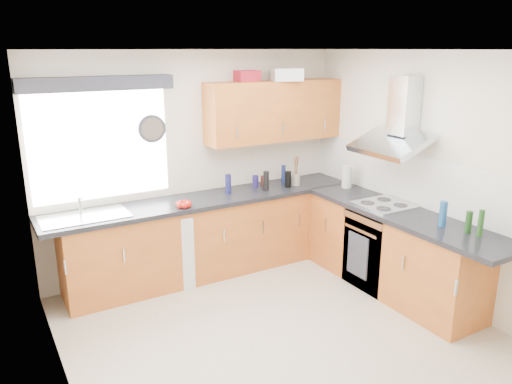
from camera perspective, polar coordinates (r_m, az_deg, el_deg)
ground_plane at (r=4.75m, az=2.64°, el=-15.83°), size 3.60×3.60×0.00m
ceiling at (r=4.03m, az=3.12°, el=15.92°), size 3.60×3.60×0.02m
wall_back at (r=5.77m, az=-6.92°, el=3.35°), size 3.60×0.02×2.50m
wall_front at (r=2.99m, az=22.27°, el=-10.15°), size 3.60×0.02×2.50m
wall_left at (r=3.63m, az=-21.89°, el=-5.47°), size 0.02×3.60×2.50m
wall_right at (r=5.39m, az=19.16°, el=1.66°), size 0.02×3.60×2.50m
window at (r=5.38m, az=-17.33°, el=5.08°), size 1.40×0.02×1.10m
window_blind at (r=5.22m, az=-17.68°, el=11.73°), size 1.50×0.18×0.14m
splashback at (r=5.59m, az=16.73°, el=1.64°), size 0.01×3.00×0.54m
base_cab_back at (r=5.71m, az=-6.40°, el=-5.36°), size 3.00×0.58×0.86m
base_cab_corner at (r=6.47m, az=6.71°, el=-2.78°), size 0.60×0.60×0.86m
base_cab_right at (r=5.53m, az=15.21°, el=-6.61°), size 0.58×2.10×0.86m
worktop_back at (r=5.59m, az=-5.57°, el=-0.87°), size 3.60×0.62×0.05m
worktop_right at (r=5.27m, az=16.64°, el=-2.57°), size 0.62×2.42×0.05m
sink at (r=5.19m, az=-19.04°, el=-2.30°), size 0.84×0.46×0.10m
oven at (r=5.62m, az=14.06°, el=-6.19°), size 0.56×0.58×0.85m
hob_plate at (r=5.46m, az=14.40°, el=-1.40°), size 0.52×0.52×0.01m
extractor_hood at (r=5.34m, az=15.82°, el=7.53°), size 0.52×0.78×0.66m
upper_cabinets at (r=5.96m, az=2.11°, el=9.24°), size 1.70×0.35×0.70m
washing_machine at (r=5.60m, az=-10.11°, el=-6.25°), size 0.69×0.68×0.81m
wall_clock at (r=5.47m, az=-11.74°, el=7.06°), size 0.30×0.04×0.30m
casserole at (r=5.88m, az=3.53°, el=13.25°), size 0.40×0.33×0.14m
storage_box at (r=5.84m, az=-1.10°, el=13.15°), size 0.26×0.22×0.12m
utensil_pot at (r=6.06m, az=4.58°, el=1.45°), size 0.13×0.13×0.15m
kitchen_roll at (r=6.03m, az=10.36°, el=1.75°), size 0.13×0.13×0.27m
tomato_cluster at (r=5.26m, az=-8.26°, el=-1.39°), size 0.15×0.15×0.07m
jar_0 at (r=5.82m, az=1.16°, el=1.29°), size 0.07×0.07×0.23m
jar_1 at (r=5.95m, az=3.68°, el=1.44°), size 0.07×0.07×0.19m
jar_2 at (r=6.16m, az=3.15°, el=2.06°), size 0.05×0.05×0.22m
jar_3 at (r=5.70m, az=-3.20°, el=0.94°), size 0.07×0.07×0.22m
jar_4 at (r=6.02m, az=0.73°, el=1.30°), size 0.04×0.04×0.13m
jar_5 at (r=5.96m, az=-0.07°, el=1.24°), size 0.07×0.07×0.14m
bottle_0 at (r=4.87m, az=23.13°, el=-3.17°), size 0.06×0.06×0.20m
bottle_1 at (r=4.95m, az=20.59°, el=-2.35°), size 0.07×0.07×0.24m
bottle_2 at (r=4.80m, az=24.29°, el=-3.29°), size 0.05×0.05×0.25m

